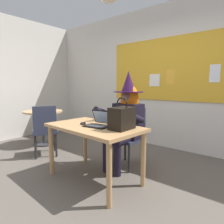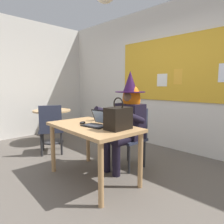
# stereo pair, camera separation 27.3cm
# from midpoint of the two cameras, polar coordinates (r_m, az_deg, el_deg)

# --- Properties ---
(ground_plane) EXTENTS (24.00, 24.00, 0.00)m
(ground_plane) POSITION_cam_midpoint_polar(r_m,az_deg,el_deg) (2.72, -1.67, -19.55)
(ground_plane) COLOR #5B544C
(wall_back_bulletin) EXTENTS (6.12, 2.13, 2.79)m
(wall_back_bulletin) POSITION_cam_midpoint_polar(r_m,az_deg,el_deg) (4.04, 19.42, 9.58)
(wall_back_bulletin) COLOR silver
(wall_back_bulletin) RESTS_ON ground
(wall_side_window) EXTENTS (0.12, 11.98, 2.79)m
(wall_side_window) POSITION_cam_midpoint_polar(r_m,az_deg,el_deg) (5.08, -26.78, 8.62)
(wall_side_window) COLOR silver
(wall_side_window) RESTS_ON ground
(desk_main) EXTENTS (1.29, 0.81, 0.73)m
(desk_main) POSITION_cam_midpoint_polar(r_m,az_deg,el_deg) (2.58, -2.60, -6.03)
(desk_main) COLOR tan
(desk_main) RESTS_ON ground
(chair_at_desk) EXTENTS (0.44, 0.44, 0.90)m
(chair_at_desk) POSITION_cam_midpoint_polar(r_m,az_deg,el_deg) (3.09, 8.43, -6.22)
(chair_at_desk) COLOR #2D3347
(chair_at_desk) RESTS_ON ground
(person_costumed) EXTENTS (0.61, 0.69, 1.45)m
(person_costumed) POSITION_cam_midpoint_polar(r_m,az_deg,el_deg) (2.94, 7.03, -1.13)
(person_costumed) COLOR black
(person_costumed) RESTS_ON ground
(laptop) EXTENTS (0.34, 0.31, 0.20)m
(laptop) POSITION_cam_midpoint_polar(r_m,az_deg,el_deg) (2.52, -1.12, -3.02)
(laptop) COLOR black
(laptop) RESTS_ON desk_main
(computer_mouse) EXTENTS (0.09, 0.12, 0.03)m
(computer_mouse) POSITION_cam_midpoint_polar(r_m,az_deg,el_deg) (2.66, -5.52, -3.08)
(computer_mouse) COLOR black
(computer_mouse) RESTS_ON desk_main
(handbag) EXTENTS (0.20, 0.30, 0.38)m
(handbag) POSITION_cam_midpoint_polar(r_m,az_deg,el_deg) (2.31, 5.21, -1.79)
(handbag) COLOR black
(handbag) RESTS_ON desk_main
(side_table_round) EXTENTS (0.79, 0.79, 0.72)m
(side_table_round) POSITION_cam_midpoint_polar(r_m,az_deg,el_deg) (4.43, -15.19, -1.80)
(side_table_round) COLOR tan
(side_table_round) RESTS_ON ground
(chair_spare_by_window) EXTENTS (0.57, 0.57, 0.90)m
(chair_spare_by_window) POSITION_cam_midpoint_polar(r_m,az_deg,el_deg) (3.67, -15.16, -4.17)
(chair_spare_by_window) COLOR #2D3347
(chair_spare_by_window) RESTS_ON ground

